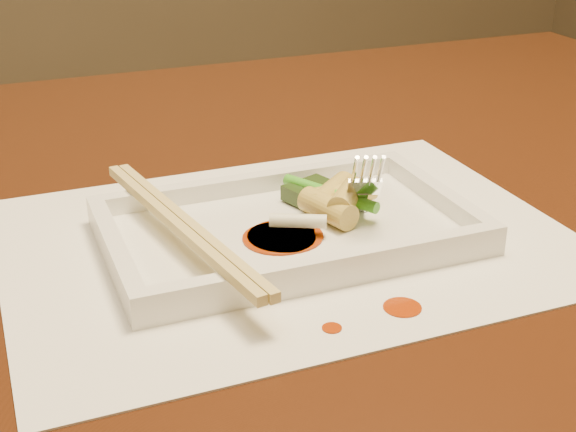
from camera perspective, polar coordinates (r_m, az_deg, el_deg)
name	(u,v)px	position (r m, az deg, el deg)	size (l,w,h in m)	color
table	(188,332)	(0.67, -7.10, -8.18)	(1.40, 0.90, 0.75)	black
placemat	(288,239)	(0.58, 0.00, -1.68)	(0.40, 0.30, 0.00)	white
sauce_splatter_a	(402,307)	(0.50, 8.13, -6.45)	(0.02, 0.02, 0.00)	#9A2D04
sauce_splatter_b	(332,328)	(0.48, 3.14, -7.95)	(0.01, 0.01, 0.00)	#9A2D04
plate_base	(288,234)	(0.58, 0.00, -1.26)	(0.26, 0.16, 0.01)	white
plate_rim_far	(253,183)	(0.64, -2.47, 2.36)	(0.26, 0.01, 0.01)	white
plate_rim_near	(331,266)	(0.51, 3.07, -3.54)	(0.26, 0.01, 0.01)	white
plate_rim_left	(115,249)	(0.54, -12.21, -2.33)	(0.01, 0.14, 0.01)	white
plate_rim_right	(438,194)	(0.63, 10.60, 1.52)	(0.01, 0.14, 0.01)	white
veg_piece	(311,192)	(0.62, 1.64, 1.75)	(0.04, 0.03, 0.01)	black
scallion_white	(298,221)	(0.56, 0.72, -0.34)	(0.01, 0.01, 0.04)	#EAEACC
scallion_green	(330,193)	(0.60, 3.00, 1.63)	(0.01, 0.01, 0.09)	#319618
chopstick_a	(176,225)	(0.55, -8.00, -0.63)	(0.01, 0.24, 0.01)	tan
chopstick_b	(187,223)	(0.55, -7.19, -0.50)	(0.01, 0.24, 0.01)	tan
fork	(368,112)	(0.59, 5.70, 7.38)	(0.09, 0.10, 0.14)	silver
sauce_blob_0	(285,236)	(0.56, -0.19, -1.44)	(0.05, 0.05, 0.00)	#9A2D04
sauce_blob_1	(279,238)	(0.56, -0.64, -1.58)	(0.05, 0.05, 0.00)	#9A2D04
sauce_blob_2	(289,231)	(0.57, 0.05, -1.10)	(0.04, 0.04, 0.00)	#9A2D04
rice_cake_0	(331,194)	(0.61, 3.08, 1.60)	(0.02, 0.02, 0.05)	#D2C462
rice_cake_1	(328,208)	(0.58, 2.84, 0.55)	(0.02, 0.02, 0.05)	#D2C462
rice_cake_2	(347,197)	(0.59, 4.19, 1.32)	(0.02, 0.02, 0.04)	#D2C462
rice_cake_3	(345,194)	(0.61, 4.06, 1.61)	(0.02, 0.02, 0.05)	#D2C462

